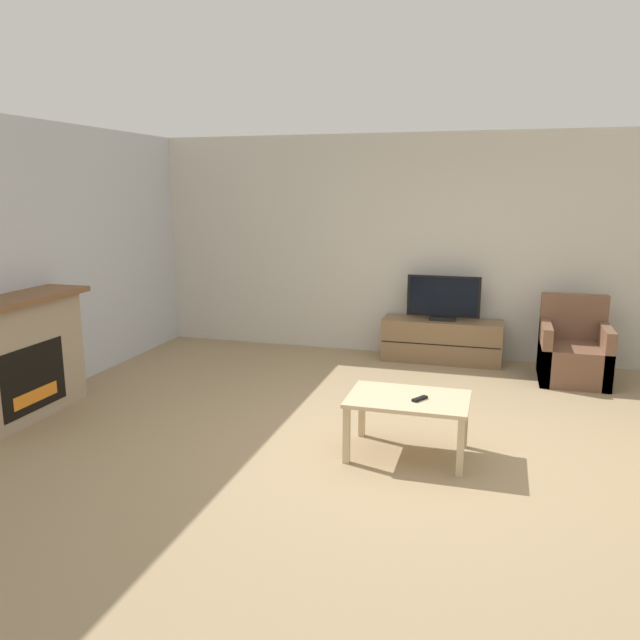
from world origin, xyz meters
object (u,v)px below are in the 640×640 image
at_px(fireplace, 14,359).
at_px(tv_stand, 442,341).
at_px(tv, 443,300).
at_px(coffee_table, 408,405).
at_px(armchair, 573,354).
at_px(remote, 420,399).

xyz_separation_m(fireplace, tv_stand, (3.49, 3.02, -0.31)).
relative_size(fireplace, tv, 1.79).
relative_size(fireplace, coffee_table, 1.66).
distance_m(tv, armchair, 1.56).
bearing_deg(armchair, fireplace, -151.62).
xyz_separation_m(tv, armchair, (1.44, -0.35, -0.46)).
relative_size(tv_stand, coffee_table, 1.52).
height_order(fireplace, tv, fireplace).
bearing_deg(fireplace, remote, 2.75).
distance_m(fireplace, armchair, 5.61).
bearing_deg(coffee_table, tv_stand, 89.91).
bearing_deg(tv, coffee_table, -90.09).
xyz_separation_m(tv_stand, remote, (0.09, -2.85, 0.23)).
xyz_separation_m(fireplace, tv, (3.49, 3.02, 0.19)).
distance_m(fireplace, tv_stand, 4.62).
bearing_deg(tv_stand, coffee_table, -90.09).
distance_m(tv_stand, coffee_table, 2.81).
bearing_deg(armchair, coffee_table, -120.56).
distance_m(fireplace, coffee_table, 3.49).
xyz_separation_m(fireplace, remote, (3.57, 0.17, -0.09)).
xyz_separation_m(tv_stand, coffee_table, (-0.00, -2.80, 0.16)).
relative_size(coffee_table, remote, 6.22).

